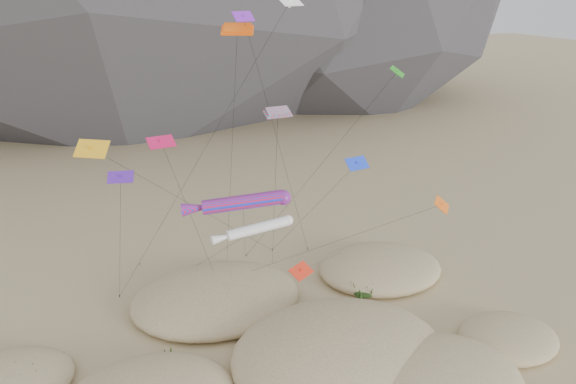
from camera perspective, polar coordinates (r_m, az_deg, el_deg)
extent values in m
ellipsoid|color=#CCB789|center=(46.10, 14.85, -18.20)|extent=(13.65, 11.61, 3.79)
ellipsoid|color=#CCB789|center=(47.39, 5.20, -16.03)|extent=(17.87, 15.19, 4.54)
ellipsoid|color=#CCB789|center=(53.39, 21.43, -13.61)|extent=(8.91, 7.57, 2.14)
ellipsoid|color=#CCB789|center=(55.50, -7.32, -10.58)|extent=(16.36, 13.91, 2.99)
ellipsoid|color=#CCB789|center=(61.13, 9.34, -7.62)|extent=(13.36, 11.36, 2.82)
ellipsoid|color=black|center=(46.39, -14.94, -18.01)|extent=(2.81, 2.40, 0.84)
ellipsoid|color=black|center=(47.66, -12.35, -16.73)|extent=(2.38, 2.03, 0.71)
ellipsoid|color=black|center=(47.48, 2.21, -15.74)|extent=(3.57, 3.06, 1.07)
ellipsoid|color=black|center=(48.78, 5.36, -14.87)|extent=(2.91, 2.49, 0.87)
ellipsoid|color=black|center=(44.88, 2.33, -18.55)|extent=(2.34, 2.01, 0.70)
ellipsoid|color=black|center=(54.05, 20.01, -12.80)|extent=(2.43, 2.08, 0.73)
ellipsoid|color=black|center=(54.38, -7.18, -10.87)|extent=(2.97, 2.54, 0.89)
ellipsoid|color=black|center=(53.47, -5.10, -11.50)|extent=(2.40, 2.05, 0.72)
ellipsoid|color=black|center=(60.57, 9.34, -7.83)|extent=(2.68, 2.29, 0.80)
ellipsoid|color=black|center=(56.59, 7.81, -10.03)|extent=(2.38, 2.04, 0.71)
ellipsoid|color=black|center=(50.25, -24.83, -16.61)|extent=(2.23, 1.90, 0.67)
cylinder|color=#3F2D1E|center=(59.18, -7.14, -9.03)|extent=(0.08, 0.08, 0.30)
cylinder|color=#3F2D1E|center=(61.81, -7.76, -7.70)|extent=(0.08, 0.08, 0.30)
cylinder|color=#3F2D1E|center=(64.26, -4.29, -6.40)|extent=(0.08, 0.08, 0.30)
cylinder|color=#3F2D1E|center=(65.40, -1.62, -5.85)|extent=(0.08, 0.08, 0.30)
cylinder|color=#3F2D1E|center=(65.61, 2.02, -5.76)|extent=(0.08, 0.08, 0.30)
cylinder|color=#3F2D1E|center=(64.21, -14.82, -7.11)|extent=(0.08, 0.08, 0.30)
cylinder|color=#3F2D1E|center=(65.70, 5.86, -5.82)|extent=(0.08, 0.08, 0.30)
cylinder|color=#3F2D1E|center=(58.74, -16.75, -10.07)|extent=(0.08, 0.08, 0.30)
cylinder|color=red|center=(45.02, -4.59, -1.05)|extent=(6.65, 2.97, 1.86)
sphere|color=red|center=(45.11, -0.47, -0.58)|extent=(1.25, 1.25, 1.25)
cone|color=red|center=(45.21, -9.10, -1.60)|extent=(2.89, 1.78, 1.34)
cylinder|color=black|center=(55.12, -4.47, -4.03)|extent=(5.03, 15.80, 12.70)
cylinder|color=silver|center=(48.65, -3.02, -3.68)|extent=(5.70, 1.12, 1.29)
sphere|color=silver|center=(49.56, 0.00, -2.89)|extent=(0.94, 0.94, 0.94)
cone|color=silver|center=(47.83, -6.46, -4.60)|extent=(2.33, 0.90, 0.96)
cylinder|color=black|center=(55.02, -7.18, -6.16)|extent=(4.57, 11.51, 9.28)
cube|color=#E6540C|center=(42.72, -5.16, 16.05)|extent=(2.55, 1.83, 0.71)
cube|color=#E6540C|center=(42.71, -5.17, 16.29)|extent=(2.14, 1.49, 0.69)
cylinder|color=black|center=(52.07, -5.81, 2.25)|extent=(2.25, 13.75, 25.91)
cube|color=#FF1A27|center=(47.93, -1.04, 7.99)|extent=(2.44, 1.17, 0.66)
cube|color=#FF1A27|center=(47.88, -1.04, 8.24)|extent=(2.07, 0.93, 0.65)
cylinder|color=black|center=(54.79, -1.36, -0.66)|extent=(2.47, 8.31, 18.79)
cube|color=blue|center=(46.26, 7.03, 2.91)|extent=(2.04, 1.19, 0.85)
cube|color=blue|center=(46.30, 7.02, 2.73)|extent=(0.27, 0.33, 0.64)
cylinder|color=black|center=(55.54, 1.97, -2.27)|extent=(1.34, 16.57, 15.27)
cube|color=purple|center=(42.20, -4.57, 17.36)|extent=(1.69, 1.07, 0.69)
cube|color=purple|center=(42.21, -4.56, 17.16)|extent=(0.24, 0.28, 0.52)
cylinder|color=black|center=(52.80, -0.49, 3.21)|extent=(11.50, 13.47, 26.86)
cube|color=#EEAA19|center=(45.35, -19.32, 4.16)|extent=(2.86, 2.47, 1.14)
cube|color=#EEAA19|center=(45.39, -19.30, 3.98)|extent=(0.48, 0.50, 0.86)
cylinder|color=black|center=(54.55, -8.86, -1.82)|extent=(18.79, 11.20, 17.27)
cube|color=white|center=(48.54, 0.22, 18.83)|extent=(2.38, 1.81, 0.76)
cube|color=white|center=(48.55, 0.22, 18.65)|extent=(0.31, 0.28, 0.73)
cylinder|color=black|center=(51.42, -9.24, 2.96)|extent=(15.70, 6.20, 27.71)
cube|color=#4D1BA0|center=(44.03, -16.65, 1.47)|extent=(2.11, 1.47, 0.65)
cube|color=#4D1BA0|center=(44.08, -16.63, 1.29)|extent=(0.26, 0.22, 0.67)
cylinder|color=black|center=(51.15, -16.70, -5.18)|extent=(0.60, 9.32, 15.42)
cube|color=red|center=(42.20, 1.35, -8.03)|extent=(2.19, 1.89, 0.67)
cube|color=red|center=(42.27, 1.34, -8.21)|extent=(0.29, 0.27, 0.67)
cylinder|color=black|center=(53.92, 4.10, -6.74)|extent=(13.45, 17.75, 8.98)
cube|color=#1F9D18|center=(54.65, 11.05, 11.92)|extent=(2.42, 2.60, 0.87)
cube|color=#1F9D18|center=(54.67, 11.04, 11.77)|extent=(0.37, 0.37, 0.81)
cylinder|color=black|center=(58.20, 2.70, 1.98)|extent=(12.40, 9.46, 21.32)
cube|color=#C11249|center=(42.97, -12.77, 4.98)|extent=(2.13, 1.34, 0.69)
cube|color=#C11249|center=(43.01, -12.75, 4.79)|extent=(0.26, 0.21, 0.70)
cylinder|color=black|center=(50.66, -9.51, -3.20)|extent=(6.11, 9.06, 18.00)
cube|color=#FF620D|center=(51.41, 15.35, -1.24)|extent=(2.44, 2.51, 0.93)
cube|color=#FF620D|center=(51.46, 15.34, -1.40)|extent=(0.40, 0.40, 0.79)
cylinder|color=black|center=(54.14, 3.38, -5.56)|extent=(17.42, 12.60, 10.74)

